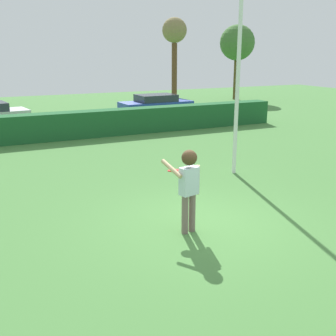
# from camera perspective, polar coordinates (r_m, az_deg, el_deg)

# --- Properties ---
(ground_plane) EXTENTS (60.00, 60.00, 0.00)m
(ground_plane) POSITION_cam_1_polar(r_m,az_deg,el_deg) (9.29, 4.61, -7.67)
(ground_plane) COLOR #477E3C
(person) EXTENTS (0.68, 0.69, 1.78)m
(person) POSITION_cam_1_polar(r_m,az_deg,el_deg) (8.50, 2.85, -1.83)
(person) COLOR #755F5B
(person) RESTS_ON ground
(frisbee) EXTENTS (0.26, 0.26, 0.06)m
(frisbee) POSITION_cam_1_polar(r_m,az_deg,el_deg) (8.83, 0.76, -0.33)
(frisbee) COLOR red
(lamppost) EXTENTS (0.24, 0.24, 6.87)m
(lamppost) POSITION_cam_1_polar(r_m,az_deg,el_deg) (12.70, 9.74, 15.85)
(lamppost) COLOR silver
(lamppost) RESTS_ON ground
(hedge_row) EXTENTS (19.68, 0.90, 1.15)m
(hedge_row) POSITION_cam_1_polar(r_m,az_deg,el_deg) (18.77, -11.82, 5.86)
(hedge_row) COLOR #1D582B
(hedge_row) RESTS_ON ground
(parked_car_blue) EXTENTS (4.27, 1.95, 1.25)m
(parked_car_blue) POSITION_cam_1_polar(r_m,az_deg,el_deg) (24.68, -1.66, 8.75)
(parked_car_blue) COLOR #263FA5
(parked_car_blue) RESTS_ON ground
(birch_tree) EXTENTS (2.68, 2.68, 5.65)m
(birch_tree) POSITION_cam_1_polar(r_m,az_deg,el_deg) (33.72, 9.48, 16.50)
(birch_tree) COLOR #50411F
(birch_tree) RESTS_ON ground
(willow_tree) EXTENTS (1.76, 1.76, 6.01)m
(willow_tree) POSITION_cam_1_polar(r_m,az_deg,el_deg) (31.19, 0.89, 17.79)
(willow_tree) COLOR brown
(willow_tree) RESTS_ON ground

